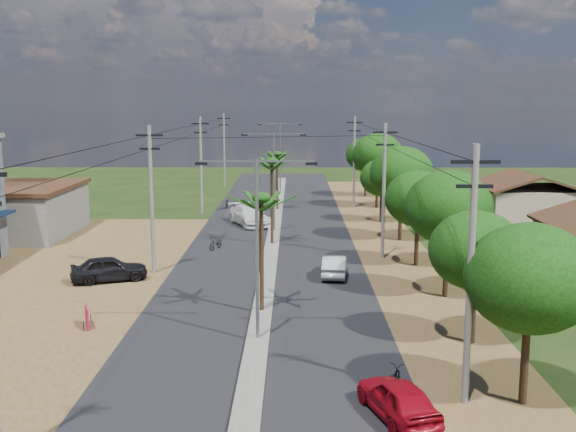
{
  "coord_description": "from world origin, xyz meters",
  "views": [
    {
      "loc": [
        1.55,
        -28.0,
        10.32
      ],
      "look_at": [
        1.19,
        15.29,
        3.0
      ],
      "focal_mm": 42.0,
      "sensor_mm": 36.0,
      "label": 1
    }
  ],
  "objects_px": {
    "car_white_far": "(249,216)",
    "moto_rider_east": "(394,379)",
    "roadside_sign": "(87,317)",
    "car_red_near": "(398,400)",
    "car_silver_mid": "(334,266)",
    "car_parked_dark": "(109,269)"
  },
  "relations": [
    {
      "from": "car_white_far",
      "to": "roadside_sign",
      "type": "xyz_separation_m",
      "value": [
        -5.79,
        -26.49,
        -0.31
      ]
    },
    {
      "from": "car_silver_mid",
      "to": "car_white_far",
      "type": "relative_size",
      "value": 0.7
    },
    {
      "from": "car_silver_mid",
      "to": "car_white_far",
      "type": "xyz_separation_m",
      "value": [
        -6.21,
        17.08,
        0.17
      ]
    },
    {
      "from": "car_white_far",
      "to": "moto_rider_east",
      "type": "height_order",
      "value": "car_white_far"
    },
    {
      "from": "car_white_far",
      "to": "car_silver_mid",
      "type": "bearing_deg",
      "value": -93.56
    },
    {
      "from": "car_silver_mid",
      "to": "roadside_sign",
      "type": "xyz_separation_m",
      "value": [
        -12.01,
        -9.41,
        -0.14
      ]
    },
    {
      "from": "car_silver_mid",
      "to": "roadside_sign",
      "type": "bearing_deg",
      "value": 43.89
    },
    {
      "from": "car_red_near",
      "to": "roadside_sign",
      "type": "xyz_separation_m",
      "value": [
        -13.0,
        8.95,
        -0.16
      ]
    },
    {
      "from": "car_silver_mid",
      "to": "car_white_far",
      "type": "height_order",
      "value": "car_white_far"
    },
    {
      "from": "moto_rider_east",
      "to": "roadside_sign",
      "type": "distance_m",
      "value": 14.78
    },
    {
      "from": "moto_rider_east",
      "to": "roadside_sign",
      "type": "relative_size",
      "value": 1.31
    },
    {
      "from": "car_white_far",
      "to": "moto_rider_east",
      "type": "bearing_deg",
      "value": -100.96
    },
    {
      "from": "car_parked_dark",
      "to": "moto_rider_east",
      "type": "bearing_deg",
      "value": -157.13
    },
    {
      "from": "car_white_far",
      "to": "car_parked_dark",
      "type": "distance_m",
      "value": 19.59
    },
    {
      "from": "car_parked_dark",
      "to": "moto_rider_east",
      "type": "xyz_separation_m",
      "value": [
        14.38,
        -14.84,
        -0.34
      ]
    },
    {
      "from": "moto_rider_east",
      "to": "roadside_sign",
      "type": "xyz_separation_m",
      "value": [
        -13.2,
        6.66,
        0.1
      ]
    },
    {
      "from": "moto_rider_east",
      "to": "car_parked_dark",
      "type": "bearing_deg",
      "value": -22.51
    },
    {
      "from": "car_white_far",
      "to": "roadside_sign",
      "type": "distance_m",
      "value": 27.12
    },
    {
      "from": "roadside_sign",
      "to": "car_parked_dark",
      "type": "bearing_deg",
      "value": 77.01
    },
    {
      "from": "car_silver_mid",
      "to": "car_white_far",
      "type": "bearing_deg",
      "value": -64.2
    },
    {
      "from": "car_white_far",
      "to": "moto_rider_east",
      "type": "distance_m",
      "value": 33.97
    },
    {
      "from": "car_parked_dark",
      "to": "moto_rider_east",
      "type": "relative_size",
      "value": 2.86
    }
  ]
}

